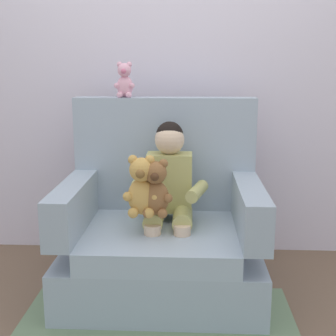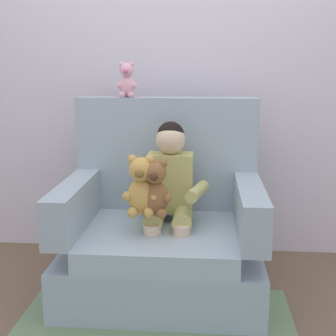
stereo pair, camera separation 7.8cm
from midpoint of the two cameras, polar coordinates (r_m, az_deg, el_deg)
ground_plane at (r=2.83m, az=-1.60°, el=-14.92°), size 8.00×8.00×0.00m
back_wall at (r=3.24m, az=-0.74°, el=12.49°), size 6.00×0.10×2.60m
armchair at (r=2.74m, az=-1.55°, el=-7.96°), size 1.11×0.87×1.11m
seated_child at (r=2.66m, az=-0.72°, el=-2.39°), size 0.45×0.39×0.82m
plush_honey at (r=2.47m, az=-4.15°, el=-2.40°), size 0.19×0.16×0.33m
plush_brown at (r=2.46m, az=-2.44°, el=-2.64°), size 0.18×0.15×0.31m
plush_pink_on_backrest at (r=2.89m, az=-6.10°, el=10.54°), size 0.13×0.10×0.21m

